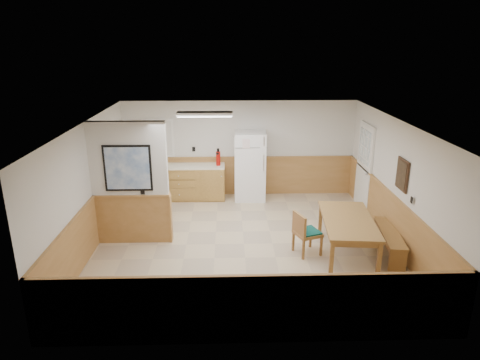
{
  "coord_description": "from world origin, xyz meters",
  "views": [
    {
      "loc": [
        -0.31,
        -7.87,
        3.97
      ],
      "look_at": [
        -0.07,
        0.4,
        1.24
      ],
      "focal_mm": 32.0,
      "sensor_mm": 36.0,
      "label": 1
    }
  ],
  "objects_px": {
    "dining_bench": "(389,237)",
    "dining_chair": "(304,231)",
    "dining_table": "(348,223)",
    "fire_extinguisher": "(218,158)",
    "soap_bottle": "(157,162)",
    "refrigerator": "(250,166)"
  },
  "relations": [
    {
      "from": "dining_bench",
      "to": "dining_chair",
      "type": "bearing_deg",
      "value": -172.57
    },
    {
      "from": "refrigerator",
      "to": "soap_bottle",
      "type": "relative_size",
      "value": 9.22
    },
    {
      "from": "dining_bench",
      "to": "dining_chair",
      "type": "xyz_separation_m",
      "value": [
        -1.67,
        0.0,
        0.15
      ]
    },
    {
      "from": "dining_chair",
      "to": "soap_bottle",
      "type": "bearing_deg",
      "value": 115.57
    },
    {
      "from": "dining_table",
      "to": "dining_bench",
      "type": "distance_m",
      "value": 0.91
    },
    {
      "from": "fire_extinguisher",
      "to": "soap_bottle",
      "type": "xyz_separation_m",
      "value": [
        -1.57,
        0.01,
        -0.1
      ]
    },
    {
      "from": "fire_extinguisher",
      "to": "soap_bottle",
      "type": "relative_size",
      "value": 2.3
    },
    {
      "from": "dining_table",
      "to": "fire_extinguisher",
      "type": "height_order",
      "value": "fire_extinguisher"
    },
    {
      "from": "dining_bench",
      "to": "fire_extinguisher",
      "type": "distance_m",
      "value": 4.65
    },
    {
      "from": "dining_table",
      "to": "fire_extinguisher",
      "type": "relative_size",
      "value": 4.38
    },
    {
      "from": "dining_table",
      "to": "soap_bottle",
      "type": "bearing_deg",
      "value": 147.51
    },
    {
      "from": "refrigerator",
      "to": "soap_bottle",
      "type": "distance_m",
      "value": 2.39
    },
    {
      "from": "dining_table",
      "to": "soap_bottle",
      "type": "xyz_separation_m",
      "value": [
        -4.08,
        3.19,
        0.34
      ]
    },
    {
      "from": "dining_table",
      "to": "fire_extinguisher",
      "type": "bearing_deg",
      "value": 133.77
    },
    {
      "from": "dining_bench",
      "to": "soap_bottle",
      "type": "distance_m",
      "value": 5.88
    },
    {
      "from": "refrigerator",
      "to": "dining_table",
      "type": "xyz_separation_m",
      "value": [
        1.69,
        -3.15,
        -0.23
      ]
    },
    {
      "from": "soap_bottle",
      "to": "refrigerator",
      "type": "bearing_deg",
      "value": -0.95
    },
    {
      "from": "dining_bench",
      "to": "soap_bottle",
      "type": "xyz_separation_m",
      "value": [
        -4.93,
        3.13,
        0.66
      ]
    },
    {
      "from": "dining_table",
      "to": "dining_bench",
      "type": "relative_size",
      "value": 1.27
    },
    {
      "from": "refrigerator",
      "to": "dining_table",
      "type": "height_order",
      "value": "refrigerator"
    },
    {
      "from": "dining_bench",
      "to": "soap_bottle",
      "type": "height_order",
      "value": "soap_bottle"
    },
    {
      "from": "refrigerator",
      "to": "dining_table",
      "type": "distance_m",
      "value": 3.58
    }
  ]
}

